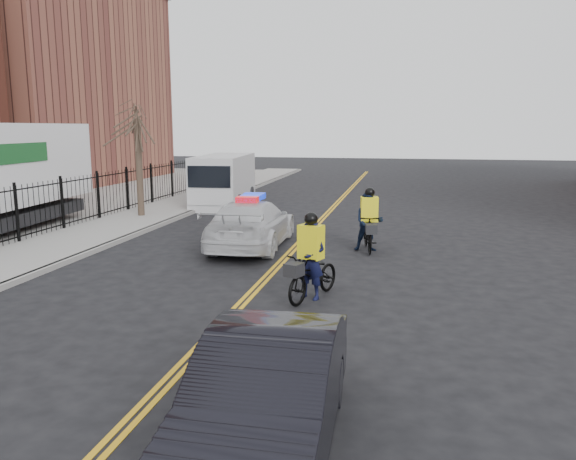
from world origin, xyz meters
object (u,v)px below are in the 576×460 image
(cyclist_far, at_px, (369,226))
(police_cruiser, at_px, (251,224))
(cyclist_near, at_px, (311,269))
(cargo_van, at_px, (223,181))
(dark_sedan, at_px, (266,397))

(cyclist_far, bearing_deg, police_cruiser, 173.85)
(police_cruiser, relative_size, cyclist_near, 2.52)
(cargo_van, xyz_separation_m, cyclist_far, (7.85, -9.12, -0.42))
(cyclist_near, bearing_deg, cargo_van, 136.51)
(cargo_van, bearing_deg, cyclist_near, -70.18)
(cargo_van, bearing_deg, dark_sedan, -75.95)
(cyclist_near, xyz_separation_m, cyclist_far, (0.95, 5.32, 0.10))
(cyclist_near, relative_size, cyclist_far, 1.04)
(cargo_van, relative_size, cyclist_near, 2.84)
(police_cruiser, bearing_deg, cargo_van, -68.81)
(dark_sedan, bearing_deg, cyclist_near, 93.01)
(police_cruiser, bearing_deg, cyclist_near, 116.63)
(cyclist_near, height_order, cyclist_far, cyclist_far)
(cargo_van, distance_m, cyclist_near, 16.01)
(dark_sedan, relative_size, cargo_van, 0.74)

